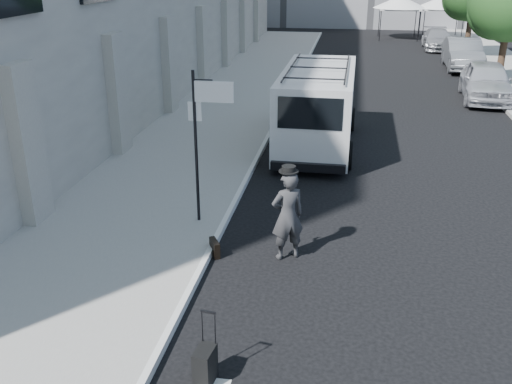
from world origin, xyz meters
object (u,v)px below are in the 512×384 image
(businessman, at_px, (288,216))
(parked_car_a, at_px, (486,81))
(suitcase, at_px, (205,366))
(parked_car_b, at_px, (463,54))
(parked_car_c, at_px, (437,39))
(briefcase, at_px, (215,248))
(cargo_van, at_px, (318,106))

(businessman, relative_size, parked_car_a, 0.39)
(suitcase, bearing_deg, parked_car_a, 76.50)
(businessman, relative_size, parked_car_b, 0.38)
(parked_car_a, xyz_separation_m, parked_car_c, (-0.20, 15.25, -0.17))
(briefcase, bearing_deg, parked_car_a, 32.68)
(briefcase, bearing_deg, cargo_van, 49.69)
(suitcase, relative_size, parked_car_c, 0.25)
(businessman, bearing_deg, parked_car_c, -131.13)
(suitcase, xyz_separation_m, cargo_van, (0.82, 11.98, 1.01))
(suitcase, height_order, parked_car_a, parked_car_a)
(suitcase, xyz_separation_m, parked_car_b, (7.92, 27.38, 0.54))
(parked_car_a, distance_m, parked_car_c, 15.26)
(parked_car_c, bearing_deg, suitcase, -101.22)
(parked_car_c, bearing_deg, businessman, -101.42)
(suitcase, bearing_deg, cargo_van, 93.92)
(cargo_van, relative_size, parked_car_b, 1.34)
(briefcase, height_order, parked_car_b, parked_car_b)
(parked_car_a, height_order, parked_car_c, parked_car_a)
(businessman, height_order, suitcase, businessman)
(cargo_van, bearing_deg, parked_car_a, 48.75)
(briefcase, xyz_separation_m, parked_car_b, (8.70, 23.53, 0.67))
(suitcase, bearing_deg, businessman, 87.29)
(briefcase, height_order, parked_car_c, parked_car_c)
(cargo_van, xyz_separation_m, parked_car_a, (6.87, 7.71, -0.47))
(suitcase, xyz_separation_m, parked_car_a, (7.69, 19.69, 0.54))
(businessman, relative_size, suitcase, 1.70)
(briefcase, height_order, parked_car_a, parked_car_a)
(suitcase, distance_m, parked_car_a, 21.15)
(cargo_van, distance_m, parked_car_c, 23.92)
(parked_car_a, relative_size, parked_car_c, 1.08)
(briefcase, bearing_deg, parked_car_b, 40.50)
(briefcase, bearing_deg, suitcase, -107.81)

